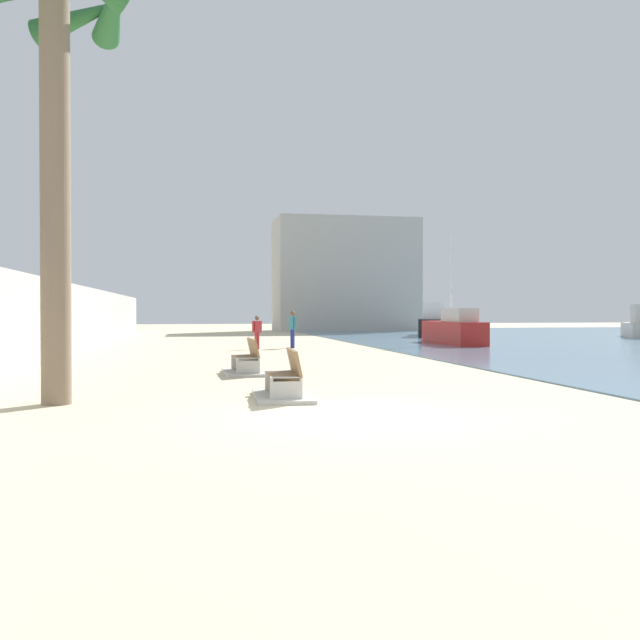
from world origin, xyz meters
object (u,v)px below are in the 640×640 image
palm_tree (55,74)px  boat_distant (433,324)px  bench_far (246,366)px  person_standing (257,330)px  person_walking (292,326)px  bench_near (284,387)px  boat_mid_bay (454,330)px

palm_tree → boat_distant: size_ratio=1.40×
palm_tree → bench_far: palm_tree is taller
person_standing → boat_distant: bearing=44.2°
bench_far → person_walking: (3.18, 12.49, 0.79)m
palm_tree → person_standing: (5.41, 17.17, -5.28)m
person_standing → palm_tree: bearing=-107.5°
bench_near → bench_far: bearing=93.5°
bench_near → person_walking: person_walking is taller
bench_near → bench_far: (-0.33, 5.32, 0.00)m
boat_mid_bay → person_standing: bearing=-169.1°
person_standing → boat_mid_bay: (10.24, 1.97, -0.10)m
palm_tree → bench_far: size_ratio=3.96×
person_walking → person_standing: 1.83m
person_walking → palm_tree: bearing=-111.8°
palm_tree → person_walking: 19.83m
palm_tree → person_standing: bearing=72.5°
bench_near → palm_tree: bearing=179.7°
palm_tree → bench_near: palm_tree is taller
person_standing → bench_far: bearing=-97.0°
palm_tree → person_standing: size_ratio=5.61×
palm_tree → bench_far: (3.95, 5.29, -5.91)m
bench_far → boat_mid_bay: (11.70, 13.84, 0.54)m
bench_near → boat_mid_bay: size_ratio=0.37×
bench_near → person_standing: (1.13, 17.19, 0.63)m
person_standing → bench_near: bearing=-93.8°
palm_tree → bench_near: bearing=-0.3°
bench_near → boat_mid_bay: 22.28m
boat_mid_bay → bench_near: bearing=-120.7°
palm_tree → bench_near: 7.30m
boat_distant → person_standing: bearing=-135.8°
bench_near → bench_far: 5.33m
person_standing → boat_mid_bay: bearing=10.9°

